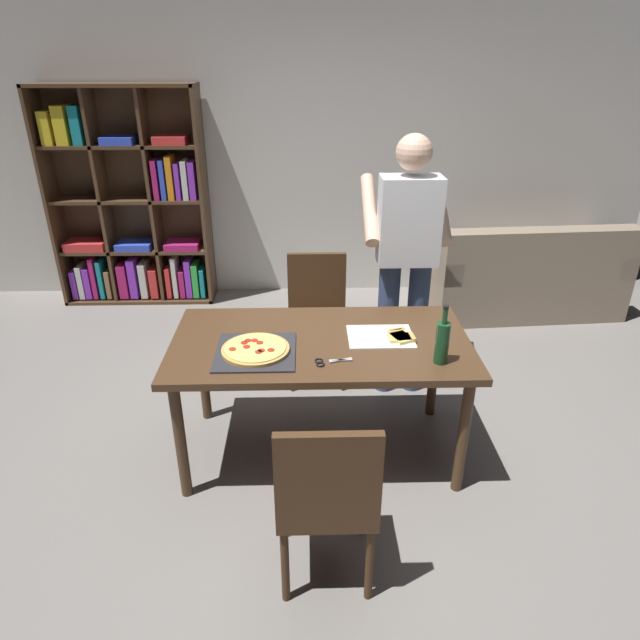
# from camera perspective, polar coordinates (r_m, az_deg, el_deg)

# --- Properties ---
(ground_plane) EXTENTS (12.00, 12.00, 0.00)m
(ground_plane) POSITION_cam_1_polar(r_m,az_deg,el_deg) (3.43, 0.07, -13.23)
(ground_plane) COLOR gray
(back_wall) EXTENTS (6.40, 0.10, 2.80)m
(back_wall) POSITION_cam_1_polar(r_m,az_deg,el_deg) (5.32, -0.75, 17.60)
(back_wall) COLOR silver
(back_wall) RESTS_ON ground_plane
(dining_table) EXTENTS (1.64, 0.87, 0.75)m
(dining_table) POSITION_cam_1_polar(r_m,az_deg,el_deg) (3.05, 0.08, -3.38)
(dining_table) COLOR #4C331E
(dining_table) RESTS_ON ground_plane
(chair_near_camera) EXTENTS (0.42, 0.42, 0.90)m
(chair_near_camera) POSITION_cam_1_polar(r_m,az_deg,el_deg) (2.40, 0.72, -17.58)
(chair_near_camera) COLOR #472D19
(chair_near_camera) RESTS_ON ground_plane
(chair_far_side) EXTENTS (0.42, 0.42, 0.90)m
(chair_far_side) POSITION_cam_1_polar(r_m,az_deg,el_deg) (3.95, -0.30, 1.11)
(chair_far_side) COLOR #472D19
(chair_far_side) RESTS_ON ground_plane
(couch) EXTENTS (1.75, 0.96, 0.85)m
(couch) POSITION_cam_1_polar(r_m,az_deg,el_deg) (5.38, 20.19, 4.01)
(couch) COLOR gray
(couch) RESTS_ON ground_plane
(bookshelf) EXTENTS (1.40, 0.35, 1.95)m
(bookshelf) POSITION_cam_1_polar(r_m,az_deg,el_deg) (5.44, -18.90, 10.85)
(bookshelf) COLOR #513823
(bookshelf) RESTS_ON ground_plane
(person_serving_pizza) EXTENTS (0.55, 0.54, 1.75)m
(person_serving_pizza) POSITION_cam_1_polar(r_m,az_deg,el_deg) (3.62, 8.95, 6.75)
(person_serving_pizza) COLOR #38476B
(person_serving_pizza) RESTS_ON ground_plane
(pepperoni_pizza_on_tray) EXTENTS (0.42, 0.42, 0.04)m
(pepperoni_pizza_on_tray) POSITION_cam_1_polar(r_m,az_deg,el_deg) (2.90, -6.70, -3.12)
(pepperoni_pizza_on_tray) COLOR #2D2D33
(pepperoni_pizza_on_tray) RESTS_ON dining_table
(pizza_slices_on_towel) EXTENTS (0.36, 0.28, 0.03)m
(pizza_slices_on_towel) POSITION_cam_1_polar(r_m,az_deg,el_deg) (3.05, 7.24, -1.71)
(pizza_slices_on_towel) COLOR white
(pizza_slices_on_towel) RESTS_ON dining_table
(wine_bottle) EXTENTS (0.07, 0.07, 0.32)m
(wine_bottle) POSITION_cam_1_polar(r_m,az_deg,el_deg) (2.81, 12.57, -2.20)
(wine_bottle) COLOR #194723
(wine_bottle) RESTS_ON dining_table
(kitchen_scissors) EXTENTS (0.20, 0.09, 0.01)m
(kitchen_scissors) POSITION_cam_1_polar(r_m,az_deg,el_deg) (2.80, 0.76, -4.33)
(kitchen_scissors) COLOR silver
(kitchen_scissors) RESTS_ON dining_table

